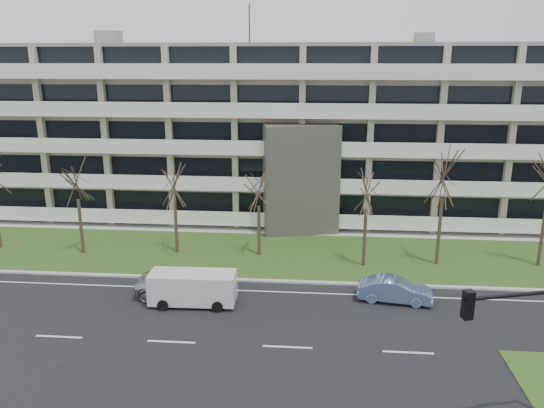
# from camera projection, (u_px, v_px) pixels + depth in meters

# --- Properties ---
(ground) EXTENTS (160.00, 160.00, 0.00)m
(ground) POSITION_uv_depth(u_px,v_px,m) (288.00, 347.00, 26.76)
(ground) COLOR black
(ground) RESTS_ON ground
(grass_verge) EXTENTS (90.00, 10.00, 0.06)m
(grass_verge) POSITION_uv_depth(u_px,v_px,m) (298.00, 255.00, 39.23)
(grass_verge) COLOR #31521B
(grass_verge) RESTS_ON ground
(curb) EXTENTS (90.00, 0.35, 0.12)m
(curb) POSITION_uv_depth(u_px,v_px,m) (295.00, 282.00, 34.42)
(curb) COLOR #B2B2AD
(curb) RESTS_ON ground
(sidewalk) EXTENTS (90.00, 2.00, 0.08)m
(sidewalk) POSITION_uv_depth(u_px,v_px,m) (300.00, 231.00, 44.51)
(sidewalk) COLOR #B2B2AD
(sidewalk) RESTS_ON ground
(lane_edge_line) EXTENTS (90.00, 0.12, 0.01)m
(lane_edge_line) POSITION_uv_depth(u_px,v_px,m) (293.00, 292.00, 33.00)
(lane_edge_line) COLOR white
(lane_edge_line) RESTS_ON ground
(apartment_building) EXTENTS (60.50, 15.10, 18.75)m
(apartment_building) POSITION_uv_depth(u_px,v_px,m) (304.00, 131.00, 49.05)
(apartment_building) COLOR #B6A98D
(apartment_building) RESTS_ON ground
(silver_pickup) EXTENTS (5.60, 2.62, 1.55)m
(silver_pickup) POSITION_uv_depth(u_px,v_px,m) (183.00, 284.00, 32.38)
(silver_pickup) COLOR #AFB1B6
(silver_pickup) RESTS_ON ground
(blue_sedan) EXTENTS (4.55, 2.12, 1.44)m
(blue_sedan) POSITION_uv_depth(u_px,v_px,m) (395.00, 290.00, 31.65)
(blue_sedan) COLOR #7B9DD5
(blue_sedan) RESTS_ON ground
(white_van) EXTENTS (5.11, 2.20, 1.96)m
(white_van) POSITION_uv_depth(u_px,v_px,m) (194.00, 286.00, 31.16)
(white_van) COLOR silver
(white_van) RESTS_ON ground
(tree_1) EXTENTS (3.71, 3.71, 7.42)m
(tree_1) POSITION_uv_depth(u_px,v_px,m) (76.00, 178.00, 38.11)
(tree_1) COLOR #382B21
(tree_1) RESTS_ON ground
(tree_2) EXTENTS (3.54, 3.54, 7.09)m
(tree_2) POSITION_uv_depth(u_px,v_px,m) (174.00, 181.00, 38.29)
(tree_2) COLOR #382B21
(tree_2) RESTS_ON ground
(tree_3) EXTENTS (3.38, 3.38, 6.75)m
(tree_3) POSITION_uv_depth(u_px,v_px,m) (259.00, 186.00, 37.86)
(tree_3) COLOR #382B21
(tree_3) RESTS_ON ground
(tree_4) EXTENTS (3.72, 3.72, 7.44)m
(tree_4) POSITION_uv_depth(u_px,v_px,m) (367.00, 186.00, 35.68)
(tree_4) COLOR #382B21
(tree_4) RESTS_ON ground
(tree_5) EXTENTS (4.29, 4.29, 8.58)m
(tree_5) POSITION_uv_depth(u_px,v_px,m) (444.00, 172.00, 35.73)
(tree_5) COLOR #382B21
(tree_5) RESTS_ON ground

